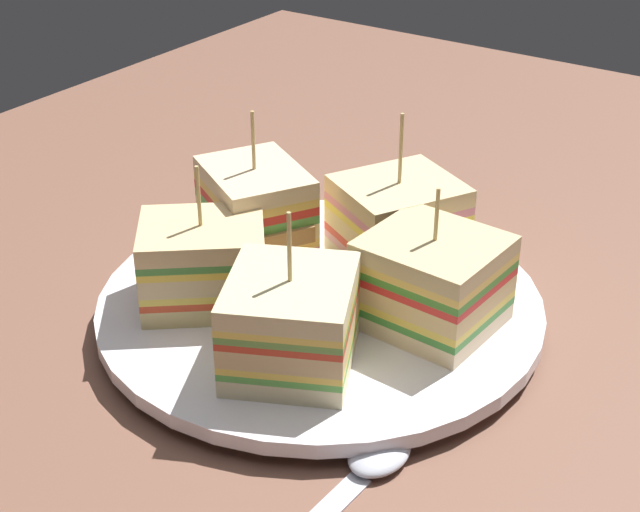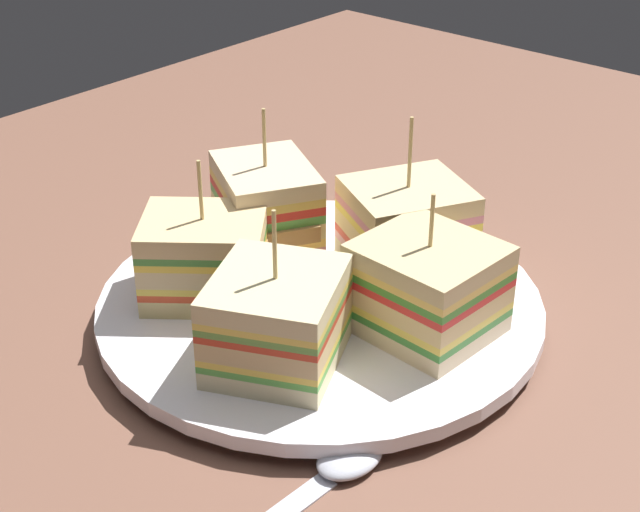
{
  "view_description": "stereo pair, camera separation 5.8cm",
  "coord_description": "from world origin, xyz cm",
  "px_view_note": "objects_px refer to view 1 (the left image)",
  "views": [
    {
      "loc": [
        -41.41,
        -28.37,
        33.01
      ],
      "look_at": [
        0.0,
        0.0,
        4.68
      ],
      "focal_mm": 53.02,
      "sensor_mm": 36.0,
      "label": 1
    },
    {
      "loc": [
        -37.89,
        -32.93,
        33.01
      ],
      "look_at": [
        0.0,
        0.0,
        4.68
      ],
      "focal_mm": 53.02,
      "sensor_mm": 36.0,
      "label": 2
    }
  ],
  "objects_px": {
    "sandwich_wedge_1": "(291,322)",
    "sandwich_wedge_4": "(256,213)",
    "sandwich_wedge_2": "(431,282)",
    "spoon": "(364,469)",
    "sandwich_wedge_3": "(397,222)",
    "plate": "(320,307)",
    "sandwich_wedge_0": "(204,264)"
  },
  "relations": [
    {
      "from": "sandwich_wedge_2",
      "to": "spoon",
      "type": "distance_m",
      "value": 0.13
    },
    {
      "from": "sandwich_wedge_1",
      "to": "spoon",
      "type": "height_order",
      "value": "sandwich_wedge_1"
    },
    {
      "from": "plate",
      "to": "sandwich_wedge_0",
      "type": "bearing_deg",
      "value": 127.07
    },
    {
      "from": "plate",
      "to": "sandwich_wedge_1",
      "type": "distance_m",
      "value": 0.08
    },
    {
      "from": "sandwich_wedge_3",
      "to": "sandwich_wedge_4",
      "type": "xyz_separation_m",
      "value": [
        -0.05,
        0.08,
        0.0
      ]
    },
    {
      "from": "sandwich_wedge_1",
      "to": "sandwich_wedge_3",
      "type": "relative_size",
      "value": 0.94
    },
    {
      "from": "sandwich_wedge_2",
      "to": "sandwich_wedge_3",
      "type": "height_order",
      "value": "sandwich_wedge_3"
    },
    {
      "from": "sandwich_wedge_0",
      "to": "sandwich_wedge_3",
      "type": "height_order",
      "value": "sandwich_wedge_3"
    },
    {
      "from": "sandwich_wedge_2",
      "to": "plate",
      "type": "bearing_deg",
      "value": 15.68
    },
    {
      "from": "sandwich_wedge_2",
      "to": "sandwich_wedge_0",
      "type": "bearing_deg",
      "value": 28.13
    },
    {
      "from": "sandwich_wedge_3",
      "to": "sandwich_wedge_0",
      "type": "bearing_deg",
      "value": -3.63
    },
    {
      "from": "sandwich_wedge_2",
      "to": "spoon",
      "type": "xyz_separation_m",
      "value": [
        -0.12,
        -0.03,
        -0.04
      ]
    },
    {
      "from": "plate",
      "to": "sandwich_wedge_2",
      "type": "relative_size",
      "value": 3.14
    },
    {
      "from": "plate",
      "to": "sandwich_wedge_1",
      "type": "relative_size",
      "value": 2.87
    },
    {
      "from": "plate",
      "to": "sandwich_wedge_4",
      "type": "bearing_deg",
      "value": 71.15
    },
    {
      "from": "sandwich_wedge_1",
      "to": "sandwich_wedge_4",
      "type": "relative_size",
      "value": 0.95
    },
    {
      "from": "plate",
      "to": "sandwich_wedge_1",
      "type": "xyz_separation_m",
      "value": [
        -0.07,
        -0.03,
        0.03
      ]
    },
    {
      "from": "sandwich_wedge_0",
      "to": "spoon",
      "type": "distance_m",
      "value": 0.17
    },
    {
      "from": "sandwich_wedge_0",
      "to": "sandwich_wedge_3",
      "type": "bearing_deg",
      "value": 18.84
    },
    {
      "from": "sandwich_wedge_1",
      "to": "sandwich_wedge_4",
      "type": "distance_m",
      "value": 0.13
    },
    {
      "from": "sandwich_wedge_1",
      "to": "sandwich_wedge_4",
      "type": "bearing_deg",
      "value": 20.71
    },
    {
      "from": "sandwich_wedge_0",
      "to": "spoon",
      "type": "bearing_deg",
      "value": -61.01
    },
    {
      "from": "sandwich_wedge_0",
      "to": "sandwich_wedge_2",
      "type": "height_order",
      "value": "sandwich_wedge_0"
    },
    {
      "from": "sandwich_wedge_2",
      "to": "spoon",
      "type": "relative_size",
      "value": 0.65
    },
    {
      "from": "sandwich_wedge_3",
      "to": "sandwich_wedge_2",
      "type": "bearing_deg",
      "value": 73.92
    },
    {
      "from": "sandwich_wedge_1",
      "to": "sandwich_wedge_2",
      "type": "distance_m",
      "value": 0.09
    },
    {
      "from": "sandwich_wedge_1",
      "to": "spoon",
      "type": "bearing_deg",
      "value": -143.77
    },
    {
      "from": "spoon",
      "to": "sandwich_wedge_1",
      "type": "bearing_deg",
      "value": 64.28
    },
    {
      "from": "sandwich_wedge_4",
      "to": "sandwich_wedge_0",
      "type": "bearing_deg",
      "value": -50.61
    },
    {
      "from": "plate",
      "to": "spoon",
      "type": "relative_size",
      "value": 2.03
    },
    {
      "from": "sandwich_wedge_3",
      "to": "spoon",
      "type": "xyz_separation_m",
      "value": [
        -0.17,
        -0.08,
        -0.04
      ]
    },
    {
      "from": "sandwich_wedge_3",
      "to": "plate",
      "type": "bearing_deg",
      "value": 17.21
    }
  ]
}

